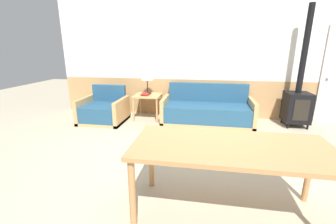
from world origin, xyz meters
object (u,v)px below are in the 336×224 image
object	(u,v)px
side_table	(148,98)
table_lamp	(147,76)
armchair	(104,111)
dining_table	(231,153)
wood_stove	(298,100)
couch	(207,111)

from	to	relation	value
side_table	table_lamp	size ratio (longest dim) A/B	1.14
armchair	dining_table	distance (m)	3.56
table_lamp	dining_table	distance (m)	3.42
wood_stove	couch	bearing A→B (deg)	-177.48
table_lamp	couch	bearing A→B (deg)	-6.70
table_lamp	wood_stove	size ratio (longest dim) A/B	0.22
couch	dining_table	xyz separation A→B (m)	(0.21, -2.86, 0.42)
armchair	side_table	size ratio (longest dim) A/B	1.59
couch	side_table	size ratio (longest dim) A/B	3.28
couch	wood_stove	bearing A→B (deg)	2.52
couch	dining_table	world-z (taller)	couch
dining_table	wood_stove	world-z (taller)	wood_stove
couch	armchair	size ratio (longest dim) A/B	2.07
table_lamp	dining_table	xyz separation A→B (m)	(1.58, -3.02, -0.30)
couch	dining_table	size ratio (longest dim) A/B	1.07
side_table	couch	bearing A→B (deg)	-2.46
armchair	side_table	world-z (taller)	armchair
armchair	side_table	distance (m)	1.02
armchair	table_lamp	xyz separation A→B (m)	(0.89, 0.48, 0.73)
table_lamp	wood_stove	xyz separation A→B (m)	(3.20, -0.08, -0.41)
table_lamp	wood_stove	distance (m)	3.23
armchair	table_lamp	distance (m)	1.25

